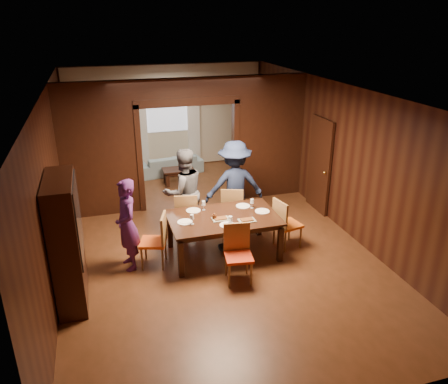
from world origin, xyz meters
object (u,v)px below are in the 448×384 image
object	(u,v)px
dining_table	(223,235)
hutch	(67,242)
person_navy	(235,185)
chair_left	(153,240)
chair_far_l	(187,215)
chair_right	(288,223)
person_purple	(127,225)
sofa	(170,164)
chair_far_r	(232,208)
chair_near	(239,255)
coffee_table	(178,176)
person_grey	(184,192)

from	to	relation	value
dining_table	hutch	xyz separation A→B (m)	(-2.63, -0.66, 0.62)
person_navy	dining_table	size ratio (longest dim) A/B	0.94
chair_left	chair_far_l	distance (m)	1.16
chair_far_l	hutch	distance (m)	2.65
dining_table	chair_right	bearing A→B (deg)	-2.58
person_purple	chair_left	size ratio (longest dim) A/B	1.68
sofa	dining_table	size ratio (longest dim) A/B	0.90
chair_right	chair_far_r	xyz separation A→B (m)	(-0.80, 0.95, 0.00)
dining_table	chair_far_l	world-z (taller)	chair_far_l
person_purple	sofa	bearing A→B (deg)	151.39
chair_near	person_purple	bearing A→B (deg)	158.50
person_purple	chair_left	bearing A→B (deg)	71.15
sofa	chair_left	xyz separation A→B (m)	(-1.12, -4.71, 0.23)
person_purple	sofa	distance (m)	4.92
coffee_table	chair_far_r	distance (m)	3.01
person_purple	person_grey	bearing A→B (deg)	119.86
person_navy	chair_left	world-z (taller)	person_navy
person_purple	dining_table	distance (m)	1.75
person_grey	hutch	distance (m)	2.72
chair_left	sofa	bearing A→B (deg)	-176.26
person_navy	chair_far_r	distance (m)	0.46
person_purple	chair_far_l	xyz separation A→B (m)	(1.19, 0.80, -0.33)
chair_right	chair_far_l	distance (m)	1.97
chair_left	chair_right	size ratio (longest dim) A/B	1.00
person_purple	chair_right	xyz separation A→B (m)	(2.95, -0.10, -0.33)
person_grey	chair_left	size ratio (longest dim) A/B	1.82
chair_far_r	hutch	world-z (taller)	hutch
chair_left	chair_far_r	world-z (taller)	same
person_navy	sofa	world-z (taller)	person_navy
dining_table	chair_right	size ratio (longest dim) A/B	2.02
sofa	coffee_table	distance (m)	0.86
dining_table	chair_left	distance (m)	1.29
person_grey	chair_near	distance (m)	2.07
dining_table	chair_left	bearing A→B (deg)	-179.21
person_purple	chair_left	distance (m)	0.53
dining_table	chair_far_r	world-z (taller)	chair_far_r
dining_table	chair_right	distance (m)	1.26
sofa	chair_near	xyz separation A→B (m)	(0.15, -5.61, 0.23)
person_navy	chair_left	distance (m)	2.14
person_navy	hutch	distance (m)	3.58
person_purple	chair_far_r	world-z (taller)	person_purple
person_grey	coffee_table	world-z (taller)	person_grey
chair_far_r	dining_table	bearing A→B (deg)	82.26
hutch	chair_near	bearing A→B (deg)	-5.59
dining_table	coffee_table	bearing A→B (deg)	91.49
person_grey	chair_far_l	size ratio (longest dim) A/B	1.82
sofa	coffee_table	xyz separation A→B (m)	(0.06, -0.86, -0.06)
person_navy	person_purple	bearing A→B (deg)	27.93
chair_far_l	chair_far_r	bearing A→B (deg)	-164.44
person_navy	dining_table	xyz separation A→B (m)	(-0.54, -1.01, -0.54)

